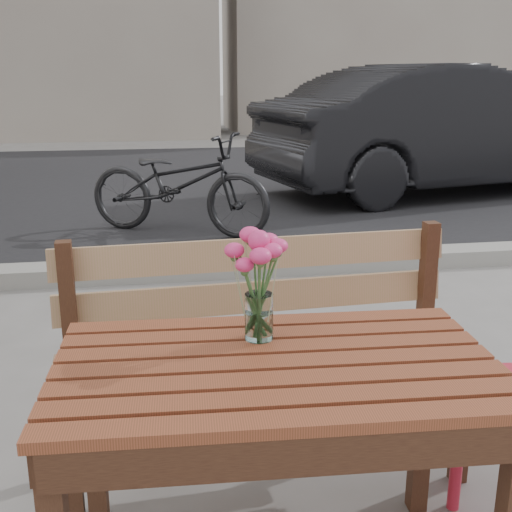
{
  "coord_description": "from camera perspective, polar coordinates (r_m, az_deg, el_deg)",
  "views": [
    {
      "loc": [
        -0.48,
        -1.35,
        1.39
      ],
      "look_at": [
        -0.21,
        0.3,
        0.91
      ],
      "focal_mm": 45.0,
      "sensor_mm": 36.0,
      "label": 1
    }
  ],
  "objects": [
    {
      "name": "parked_car",
      "position": [
        8.06,
        16.5,
        10.73
      ],
      "size": [
        4.74,
        2.52,
        1.49
      ],
      "primitive_type": "imported",
      "rotation": [
        0.0,
        0.0,
        1.79
      ],
      "color": "black",
      "rests_on": "ground"
    },
    {
      "name": "main_bench",
      "position": [
        2.25,
        0.63,
        -6.4
      ],
      "size": [
        1.45,
        0.5,
        0.89
      ],
      "rotation": [
        0.0,
        0.0,
        0.05
      ],
      "color": "#A48355",
      "rests_on": "ground"
    },
    {
      "name": "main_table",
      "position": [
        1.7,
        1.79,
        -12.76
      ],
      "size": [
        1.15,
        0.71,
        0.69
      ],
      "rotation": [
        0.0,
        0.0,
        -0.05
      ],
      "color": "brown",
      "rests_on": "ground"
    },
    {
      "name": "street",
      "position": [
        6.58,
        -4.83,
        3.99
      ],
      "size": [
        30.0,
        8.12,
        0.12
      ],
      "color": "black",
      "rests_on": "ground"
    },
    {
      "name": "bicycle",
      "position": [
        5.73,
        -6.92,
        6.4
      ],
      "size": [
        1.79,
        1.32,
        0.9
      ],
      "primitive_type": "imported",
      "rotation": [
        0.0,
        0.0,
        1.09
      ],
      "color": "black",
      "rests_on": "ground"
    },
    {
      "name": "main_vase",
      "position": [
        1.7,
        0.27,
        -1.48
      ],
      "size": [
        0.17,
        0.17,
        0.3
      ],
      "color": "white",
      "rests_on": "main_table"
    }
  ]
}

